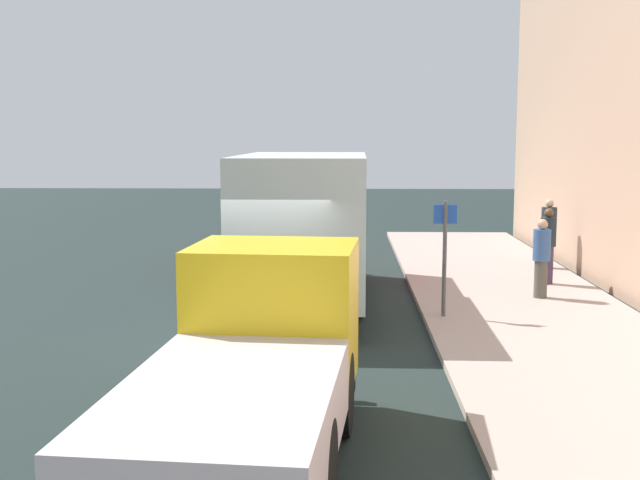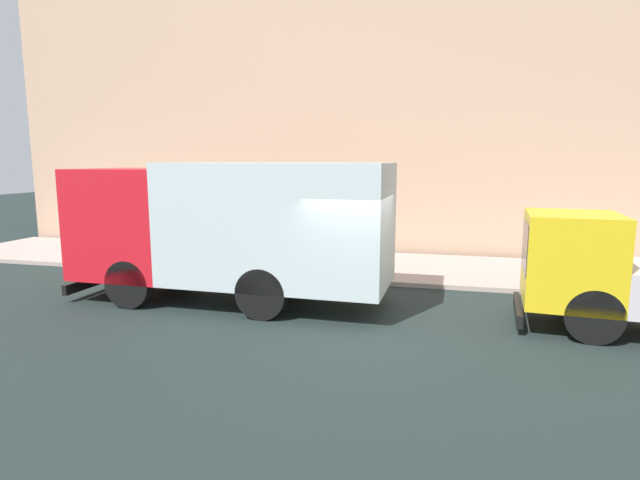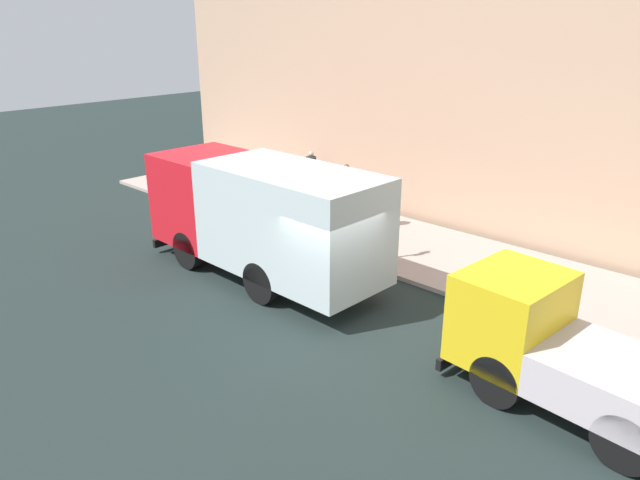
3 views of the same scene
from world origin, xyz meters
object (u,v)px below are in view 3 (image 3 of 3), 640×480
pedestrian_third (311,173)px  pedestrian_standing (346,187)px  pedestrian_walking (373,201)px  street_sign_post (375,217)px  small_flatbed_truck (574,356)px  large_utility_truck (262,214)px

pedestrian_third → pedestrian_standing: bearing=76.1°
pedestrian_walking → street_sign_post: street_sign_post is taller
pedestrian_standing → pedestrian_third: bearing=57.1°
small_flatbed_truck → pedestrian_walking: bearing=63.6°
pedestrian_standing → large_utility_truck: bearing=179.6°
pedestrian_standing → pedestrian_walking: bearing=-126.9°
pedestrian_standing → street_sign_post: 4.46m
large_utility_truck → pedestrian_third: large_utility_truck is taller
pedestrian_walking → pedestrian_standing: pedestrian_standing is taller
pedestrian_standing → pedestrian_third: pedestrian_third is taller
pedestrian_standing → pedestrian_third: 2.33m
small_flatbed_truck → pedestrian_third: (6.26, 12.36, -0.01)m
large_utility_truck → pedestrian_third: bearing=34.6°
small_flatbed_truck → street_sign_post: street_sign_post is taller
pedestrian_walking → pedestrian_standing: bearing=76.5°
small_flatbed_truck → large_utility_truck: bearing=93.5°
pedestrian_standing → street_sign_post: bearing=-147.7°
large_utility_truck → small_flatbed_truck: size_ratio=1.35×
pedestrian_walking → small_flatbed_truck: bearing=-116.2°
small_flatbed_truck → pedestrian_walking: 9.93m
pedestrian_standing → pedestrian_third: size_ratio=0.98×
street_sign_post → pedestrian_walking: bearing=38.8°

